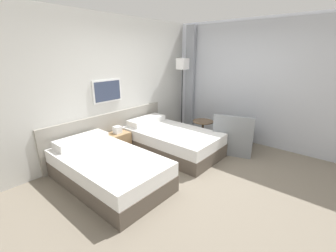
% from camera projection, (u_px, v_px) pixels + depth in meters
% --- Properties ---
extents(ground_plane, '(16.00, 16.00, 0.00)m').
position_uv_depth(ground_plane, '(196.00, 175.00, 3.86)').
color(ground_plane, slate).
extents(wall_headboard, '(10.00, 0.10, 2.70)m').
position_uv_depth(wall_headboard, '(119.00, 88.00, 4.65)').
color(wall_headboard, silver).
rests_on(wall_headboard, ground_plane).
extents(wall_window, '(0.21, 4.43, 2.70)m').
position_uv_depth(wall_window, '(259.00, 84.00, 4.86)').
color(wall_window, white).
rests_on(wall_window, ground_plane).
extents(bed_near_door, '(1.10, 1.96, 0.61)m').
position_uv_depth(bed_near_door, '(108.00, 168.00, 3.55)').
color(bed_near_door, brown).
rests_on(bed_near_door, ground_plane).
extents(bed_near_window, '(1.10, 1.96, 0.61)m').
position_uv_depth(bed_near_window, '(171.00, 140.00, 4.69)').
color(bed_near_window, brown).
rests_on(bed_near_window, ground_plane).
extents(nightstand, '(0.42, 0.35, 0.60)m').
position_uv_depth(nightstand, '(118.00, 143.00, 4.59)').
color(nightstand, '#9E7A51').
rests_on(nightstand, ground_plane).
extents(floor_lamp, '(0.24, 0.24, 1.87)m').
position_uv_depth(floor_lamp, '(182.00, 71.00, 5.50)').
color(floor_lamp, black).
rests_on(floor_lamp, ground_plane).
extents(side_table, '(0.46, 0.46, 0.55)m').
position_uv_depth(side_table, '(203.00, 128.00, 5.05)').
color(side_table, brown).
rests_on(side_table, ground_plane).
extents(armchair, '(1.02, 0.99, 0.83)m').
position_uv_depth(armchair, '(234.00, 138.00, 4.79)').
color(armchair, gray).
rests_on(armchair, ground_plane).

